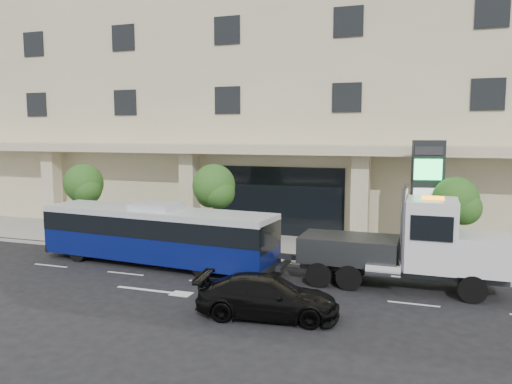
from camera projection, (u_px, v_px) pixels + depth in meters
ground at (223, 273)px, 21.83m from camera, size 120.00×120.00×0.00m
sidewalk at (260, 247)px, 26.52m from camera, size 120.00×6.00×0.15m
curb at (240, 260)px, 23.70m from camera, size 120.00×0.30×0.15m
convention_center at (307, 78)px, 35.14m from camera, size 60.00×17.60×20.00m
tree_left at (84, 186)px, 28.06m from camera, size 2.27×2.20×4.22m
tree_mid at (214, 189)px, 25.46m from camera, size 2.28×2.20×4.38m
tree_right at (456, 203)px, 21.77m from camera, size 2.10×2.00×4.04m
city_bus at (156, 234)px, 23.00m from camera, size 11.60×3.37×2.90m
tow_truck at (409, 247)px, 19.42m from camera, size 8.88×2.32×4.05m
black_sedan at (268, 297)px, 16.56m from camera, size 4.95×2.51×1.38m
signage_pylon at (427, 201)px, 22.81m from camera, size 1.47×0.79×5.62m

